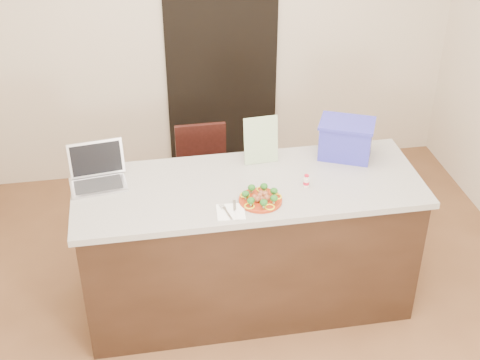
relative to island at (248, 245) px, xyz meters
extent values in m
plane|color=brown|center=(0.00, -0.25, -0.46)|extent=(4.00, 4.00, 0.00)
plane|color=beige|center=(0.00, 1.75, 0.89)|extent=(4.00, 0.00, 4.00)
cube|color=black|center=(0.10, 1.73, 0.54)|extent=(0.90, 0.02, 2.00)
cube|color=black|center=(0.00, 0.00, -0.02)|extent=(2.00, 0.70, 0.88)
cube|color=beige|center=(0.00, 0.00, 0.44)|extent=(2.06, 0.76, 0.04)
cylinder|color=maroon|center=(0.03, -0.19, 0.47)|extent=(0.25, 0.25, 0.01)
torus|color=maroon|center=(0.03, -0.19, 0.47)|extent=(0.24, 0.24, 0.01)
sphere|color=brown|center=(0.03, -0.19, 0.49)|extent=(0.04, 0.04, 0.04)
sphere|color=brown|center=(0.00, -0.19, 0.49)|extent=(0.04, 0.04, 0.04)
sphere|color=brown|center=(0.01, -0.21, 0.49)|extent=(0.04, 0.04, 0.04)
sphere|color=brown|center=(0.04, -0.22, 0.49)|extent=(0.04, 0.04, 0.04)
sphere|color=brown|center=(0.06, -0.20, 0.49)|extent=(0.04, 0.04, 0.04)
sphere|color=brown|center=(0.06, -0.17, 0.49)|extent=(0.04, 0.04, 0.04)
sphere|color=brown|center=(0.04, -0.16, 0.49)|extent=(0.04, 0.04, 0.04)
ellipsoid|color=#154512|center=(0.07, -0.11, 0.51)|extent=(0.04, 0.04, 0.04)
ellipsoid|color=#154512|center=(0.00, -0.11, 0.51)|extent=(0.04, 0.04, 0.04)
ellipsoid|color=#154512|center=(-0.05, -0.17, 0.51)|extent=(0.04, 0.04, 0.04)
ellipsoid|color=#154512|center=(-0.03, -0.24, 0.51)|extent=(0.04, 0.04, 0.04)
ellipsoid|color=#154512|center=(0.03, -0.27, 0.51)|extent=(0.04, 0.04, 0.04)
ellipsoid|color=#154512|center=(0.10, -0.24, 0.51)|extent=(0.04, 0.04, 0.04)
ellipsoid|color=#154512|center=(0.11, -0.17, 0.51)|extent=(0.04, 0.04, 0.04)
torus|color=gold|center=(0.06, -0.10, 0.48)|extent=(0.06, 0.06, 0.01)
torus|color=gold|center=(-0.05, -0.14, 0.48)|extent=(0.06, 0.06, 0.01)
torus|color=gold|center=(-0.04, -0.25, 0.48)|extent=(0.06, 0.06, 0.01)
torus|color=gold|center=(0.07, -0.28, 0.48)|extent=(0.06, 0.06, 0.01)
torus|color=gold|center=(0.13, -0.18, 0.48)|extent=(0.06, 0.06, 0.01)
cube|color=white|center=(-0.15, -0.26, 0.46)|extent=(0.17, 0.17, 0.01)
cube|color=silver|center=(-0.17, -0.28, 0.47)|extent=(0.04, 0.12, 0.00)
cube|color=silver|center=(-0.17, -0.22, 0.47)|extent=(0.04, 0.06, 0.00)
cube|color=white|center=(-0.12, -0.31, 0.47)|extent=(0.03, 0.09, 0.01)
cube|color=silver|center=(-0.12, -0.22, 0.47)|extent=(0.03, 0.11, 0.00)
cylinder|color=beige|center=(0.33, -0.08, 0.49)|extent=(0.04, 0.04, 0.06)
cylinder|color=beige|center=(0.33, -0.08, 0.52)|extent=(0.02, 0.02, 0.01)
cylinder|color=red|center=(0.33, -0.08, 0.53)|extent=(0.03, 0.03, 0.01)
cylinder|color=red|center=(0.33, -0.08, 0.48)|extent=(0.04, 0.04, 0.02)
cube|color=silver|center=(-0.87, 0.13, 0.47)|extent=(0.35, 0.26, 0.01)
cube|color=silver|center=(-0.87, 0.25, 0.58)|extent=(0.33, 0.10, 0.21)
cube|color=black|center=(-0.87, 0.24, 0.58)|extent=(0.30, 0.08, 0.18)
cube|color=#262628|center=(-0.87, 0.12, 0.47)|extent=(0.29, 0.19, 0.00)
cube|color=silver|center=(0.12, 0.24, 0.61)|extent=(0.22, 0.06, 0.30)
cube|color=#2C2B9E|center=(0.66, 0.22, 0.57)|extent=(0.37, 0.33, 0.22)
cube|color=#2C2B9E|center=(0.66, 0.22, 0.69)|extent=(0.40, 0.36, 0.02)
cube|color=black|center=(-0.17, 0.80, -0.07)|extent=(0.37, 0.37, 0.03)
cube|color=black|center=(-0.17, 0.96, 0.16)|extent=(0.37, 0.04, 0.42)
cylinder|color=black|center=(-0.33, 0.64, -0.27)|extent=(0.03, 0.03, 0.39)
cylinder|color=black|center=(-0.02, 0.64, -0.27)|extent=(0.03, 0.03, 0.39)
cylinder|color=black|center=(-0.33, 0.96, -0.27)|extent=(0.03, 0.03, 0.39)
cylinder|color=black|center=(-0.02, 0.96, -0.27)|extent=(0.03, 0.03, 0.39)
camera|label=1|loc=(-0.61, -3.24, 2.60)|focal=50.00mm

